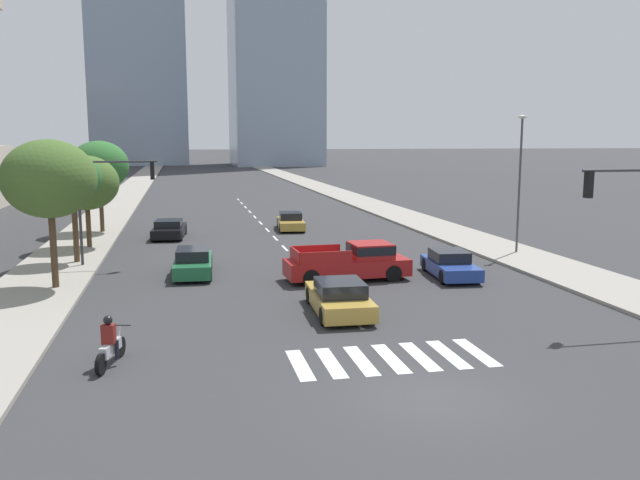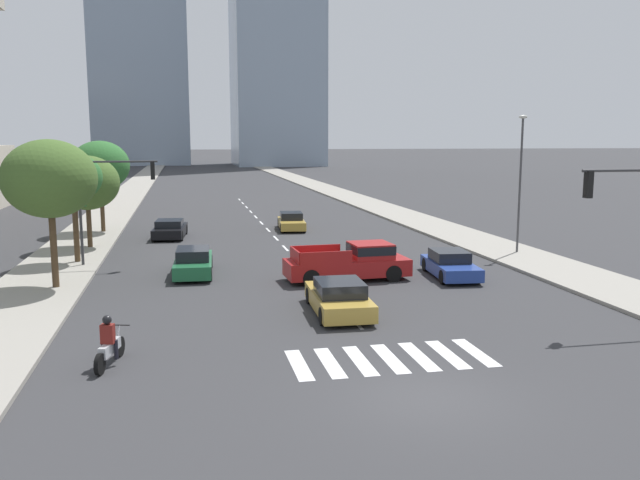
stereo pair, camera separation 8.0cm
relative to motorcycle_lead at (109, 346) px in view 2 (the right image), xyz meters
The scene contains 18 objects.
ground_plane 8.95m from the motorcycle_lead, 27.10° to the right, with size 800.00×800.00×0.00m, color #333335.
sidewalk_east 32.72m from the motorcycle_lead, 52.44° to the left, with size 4.00×260.00×0.15m, color gray.
sidewalk_west 26.25m from the motorcycle_lead, 98.86° to the left, with size 4.00×260.00×0.15m, color gray.
crosswalk_near 8.04m from the motorcycle_lead, ahead, with size 5.85×2.63×0.01m.
lane_divider_center 28.11m from the motorcycle_lead, 73.56° to the left, with size 0.14×50.00×0.01m.
motorcycle_lead is the anchor object (origin of this frame).
pickup_truck 13.67m from the motorcycle_lead, 45.16° to the left, with size 5.69×2.23×1.67m.
sedan_gold_0 8.71m from the motorcycle_lead, 28.48° to the left, with size 2.05×4.55×1.26m.
sedan_gold_1 28.47m from the motorcycle_lead, 70.30° to the left, with size 2.09×4.42×1.22m.
sedan_black_2 24.62m from the motorcycle_lead, 87.11° to the left, with size 2.28×4.53×1.19m.
sedan_green_3 12.60m from the motorcycle_lead, 78.38° to the left, with size 1.94×4.78×1.29m.
sedan_blue_4 17.05m from the motorcycle_lead, 33.39° to the left, with size 2.16×4.44×1.22m.
traffic_signal_far 15.61m from the motorcycle_lead, 95.29° to the left, with size 4.10×0.28×5.50m.
street_lamp_east 25.04m from the motorcycle_lead, 35.06° to the left, with size 0.50×0.24×7.49m.
street_tree_nearest 11.50m from the motorcycle_lead, 107.58° to the left, with size 3.84×3.84×6.21m.
street_tree_second 16.93m from the motorcycle_lead, 101.34° to the left, with size 2.87×2.87×5.53m.
street_tree_third 21.40m from the motorcycle_lead, 98.82° to the left, with size 3.68×3.68×5.29m.
street_tree_fourth 27.97m from the motorcycle_lead, 96.73° to the left, with size 3.87×3.87×6.11m.
Camera 2 is at (-5.76, -14.56, 6.35)m, focal length 36.73 mm.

